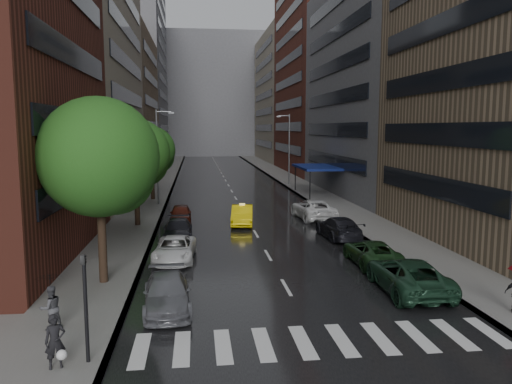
% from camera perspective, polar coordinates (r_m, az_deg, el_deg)
% --- Properties ---
extents(ground, '(220.00, 220.00, 0.00)m').
position_cam_1_polar(ground, '(20.24, 5.57, -14.33)').
color(ground, gray).
rests_on(ground, ground).
extents(road, '(14.00, 140.00, 0.01)m').
position_cam_1_polar(road, '(68.88, -3.39, 1.15)').
color(road, black).
rests_on(road, ground).
extents(sidewalk_left, '(4.00, 140.00, 0.15)m').
position_cam_1_polar(sidewalk_left, '(68.92, -10.88, 1.10)').
color(sidewalk_left, gray).
rests_on(sidewalk_left, ground).
extents(sidewalk_right, '(4.00, 140.00, 0.15)m').
position_cam_1_polar(sidewalk_right, '(69.99, 3.99, 1.31)').
color(sidewalk_right, gray).
rests_on(sidewalk_right, ground).
extents(crosswalk, '(13.15, 2.80, 0.01)m').
position_cam_1_polar(crosswalk, '(18.49, 7.58, -16.50)').
color(crosswalk, silver).
rests_on(crosswalk, ground).
extents(buildings_left, '(8.00, 108.00, 38.00)m').
position_cam_1_polar(buildings_left, '(78.36, -15.22, 13.38)').
color(buildings_left, maroon).
rests_on(buildings_left, ground).
extents(buildings_right, '(8.05, 109.10, 36.00)m').
position_cam_1_polar(buildings_right, '(77.81, 7.59, 12.90)').
color(buildings_right, '#937A5B').
rests_on(buildings_right, ground).
extents(building_far, '(40.00, 14.00, 32.00)m').
position_cam_1_polar(building_far, '(136.68, -5.21, 10.94)').
color(building_far, slate).
rests_on(building_far, ground).
extents(tree_near, '(5.60, 5.60, 8.92)m').
position_cam_1_polar(tree_near, '(24.27, -17.52, 3.80)').
color(tree_near, '#382619').
rests_on(tree_near, ground).
extents(tree_mid, '(5.12, 5.12, 8.16)m').
position_cam_1_polar(tree_mid, '(38.29, -13.61, 4.35)').
color(tree_mid, '#382619').
rests_on(tree_mid, ground).
extents(tree_far, '(4.77, 4.77, 7.60)m').
position_cam_1_polar(tree_far, '(52.00, -11.83, 4.72)').
color(tree_far, '#382619').
rests_on(tree_far, ground).
extents(taxi, '(2.11, 4.74, 1.51)m').
position_cam_1_polar(taxi, '(38.54, -1.59, -2.66)').
color(taxi, yellow).
rests_on(taxi, ground).
extents(parked_cars_left, '(2.51, 23.66, 1.39)m').
position_cam_1_polar(parked_cars_left, '(30.29, -9.14, -5.68)').
color(parked_cars_left, slate).
rests_on(parked_cars_left, ground).
extents(parked_cars_right, '(3.10, 24.46, 1.60)m').
position_cam_1_polar(parked_cars_right, '(32.30, 10.48, -4.74)').
color(parked_cars_right, '#1A3B27').
rests_on(parked_cars_right, ground).
extents(ped_bag_walker, '(0.72, 0.58, 1.69)m').
position_cam_1_polar(ped_bag_walker, '(17.02, -21.93, -15.66)').
color(ped_bag_walker, black).
rests_on(ped_bag_walker, sidewalk_left).
extents(ped_black_umbrella, '(1.01, 0.98, 2.09)m').
position_cam_1_polar(ped_black_umbrella, '(19.90, -22.46, -11.01)').
color(ped_black_umbrella, '#48484D').
rests_on(ped_black_umbrella, sidewalk_left).
extents(traffic_light, '(0.18, 0.15, 3.45)m').
position_cam_1_polar(traffic_light, '(16.65, -18.92, -11.40)').
color(traffic_light, black).
rests_on(traffic_light, sidewalk_left).
extents(street_lamp_left, '(1.74, 0.22, 9.00)m').
position_cam_1_polar(street_lamp_left, '(48.55, -11.13, 4.20)').
color(street_lamp_left, gray).
rests_on(street_lamp_left, sidewalk_left).
extents(street_lamp_right, '(1.74, 0.22, 9.00)m').
position_cam_1_polar(street_lamp_right, '(64.50, 3.74, 5.08)').
color(street_lamp_right, gray).
rests_on(street_lamp_right, sidewalk_right).
extents(awning, '(4.00, 8.00, 3.12)m').
position_cam_1_polar(awning, '(55.11, 6.93, 2.82)').
color(awning, navy).
rests_on(awning, sidewalk_right).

